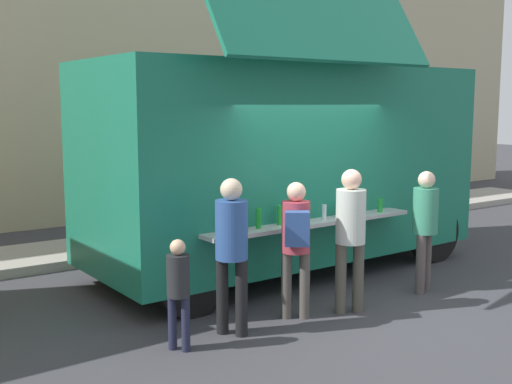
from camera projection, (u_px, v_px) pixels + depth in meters
name	position (u px, v px, depth m)	size (l,w,h in m)	color
ground_plane	(346.00, 305.00, 7.96)	(60.00, 60.00, 0.00)	#38383D
food_truck_main	(286.00, 161.00, 9.49)	(5.98, 3.11, 3.98)	#187155
trash_bin	(374.00, 198.00, 13.94)	(0.60, 0.60, 0.91)	#2B5F36
customer_front_ordering	(350.00, 228.00, 7.56)	(0.36, 0.36, 1.75)	#4C4A3F
customer_mid_with_backpack	(296.00, 236.00, 7.33)	(0.47, 0.52, 1.62)	#4E4943
customer_rear_waiting	(232.00, 242.00, 6.82)	(0.35, 0.35, 1.73)	black
customer_extra_browsing	(425.00, 220.00, 8.41)	(0.33, 0.33, 1.63)	#4E4645
child_near_queue	(178.00, 285.00, 6.42)	(0.24, 0.24, 1.16)	#1E2139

